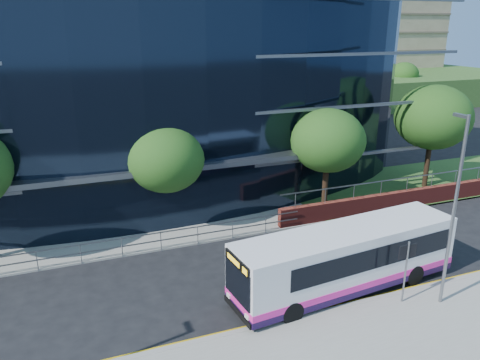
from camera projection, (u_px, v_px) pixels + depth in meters
name	position (u px, v px, depth m)	size (l,w,h in m)	color
ground	(290.00, 306.00, 19.80)	(200.00, 200.00, 0.00)	black
kerb	(301.00, 317.00, 18.89)	(80.00, 0.25, 0.16)	gray
yellow_line_outer	(299.00, 316.00, 19.09)	(80.00, 0.08, 0.01)	gold
yellow_line_inner	(297.00, 314.00, 19.22)	(80.00, 0.08, 0.01)	gold
far_forecourt	(114.00, 226.00, 27.47)	(50.00, 8.00, 0.10)	gray
glass_office	(116.00, 72.00, 34.35)	(44.00, 23.10, 16.00)	black
guard_railings	(80.00, 249.00, 23.00)	(24.00, 0.05, 1.10)	slate
apartment_block	(308.00, 26.00, 77.83)	(60.00, 42.00, 30.00)	#2D511E
street_sign	(407.00, 259.00, 19.24)	(0.85, 0.09, 2.80)	slate
tree_far_b	(166.00, 160.00, 25.85)	(4.29, 4.29, 6.05)	black
tree_far_c	(328.00, 141.00, 28.71)	(4.62, 4.62, 6.51)	black
tree_far_d	(433.00, 117.00, 32.46)	(5.28, 5.28, 7.44)	black
tree_dist_e	(316.00, 78.00, 61.95)	(4.62, 4.62, 6.51)	black
tree_dist_f	(404.00, 75.00, 69.28)	(4.29, 4.29, 6.05)	black
streetlight_east	(454.00, 207.00, 18.51)	(0.15, 0.77, 8.00)	slate
city_bus	(348.00, 258.00, 20.63)	(10.91, 3.49, 2.90)	white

